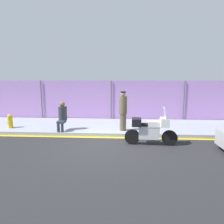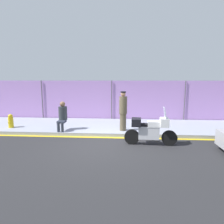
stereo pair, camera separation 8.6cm
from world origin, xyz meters
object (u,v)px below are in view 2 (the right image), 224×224
object	(u,v)px
motorcycle	(150,130)
fire_hydrant	(11,121)
officer_standing	(123,111)
person_seated_on_curb	(62,114)

from	to	relation	value
motorcycle	fire_hydrant	xyz separation A→B (m)	(-6.77, 1.72, -0.12)
officer_standing	person_seated_on_curb	world-z (taller)	officer_standing
officer_standing	fire_hydrant	world-z (taller)	officer_standing
officer_standing	fire_hydrant	xyz separation A→B (m)	(-5.67, 0.17, -0.62)
person_seated_on_curb	motorcycle	bearing A→B (deg)	-19.67
officer_standing	fire_hydrant	size ratio (longest dim) A/B	2.70
person_seated_on_curb	fire_hydrant	size ratio (longest dim) A/B	2.00
person_seated_on_curb	fire_hydrant	bearing A→B (deg)	173.98
officer_standing	fire_hydrant	distance (m)	5.71
fire_hydrant	person_seated_on_curb	bearing A→B (deg)	-6.02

